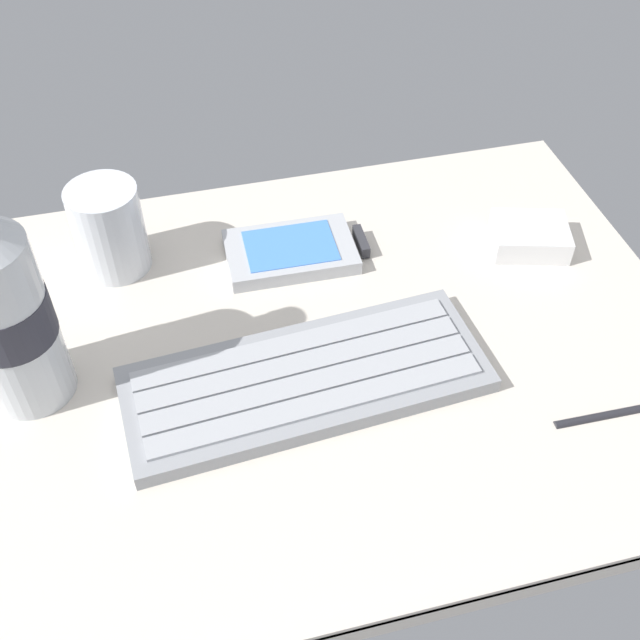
% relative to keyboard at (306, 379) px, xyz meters
% --- Properties ---
extents(ground_plane, '(0.64, 0.48, 0.03)m').
position_rel_keyboard_xyz_m(ground_plane, '(0.02, 0.04, -0.02)').
color(ground_plane, beige).
extents(keyboard, '(0.30, 0.13, 0.02)m').
position_rel_keyboard_xyz_m(keyboard, '(0.00, 0.00, 0.00)').
color(keyboard, '#93969B').
rests_on(keyboard, ground_plane).
extents(handheld_device, '(0.13, 0.08, 0.02)m').
position_rel_keyboard_xyz_m(handheld_device, '(0.03, 0.16, -0.00)').
color(handheld_device, '#B7BABF').
rests_on(handheld_device, ground_plane).
extents(juice_cup, '(0.06, 0.06, 0.09)m').
position_rel_keyboard_xyz_m(juice_cup, '(-0.14, 0.19, 0.03)').
color(juice_cup, silver).
rests_on(juice_cup, ground_plane).
extents(water_bottle, '(0.07, 0.07, 0.21)m').
position_rel_keyboard_xyz_m(water_bottle, '(-0.21, 0.05, 0.08)').
color(water_bottle, silver).
rests_on(water_bottle, ground_plane).
extents(charger_block, '(0.08, 0.07, 0.02)m').
position_rel_keyboard_xyz_m(charger_block, '(0.25, 0.12, 0.00)').
color(charger_block, white).
rests_on(charger_block, ground_plane).
extents(stylus_pen, '(0.10, 0.01, 0.01)m').
position_rel_keyboard_xyz_m(stylus_pen, '(0.22, -0.09, -0.00)').
color(stylus_pen, '#26262B').
rests_on(stylus_pen, ground_plane).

